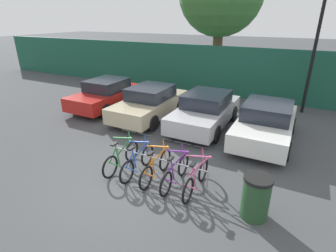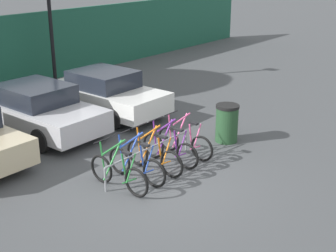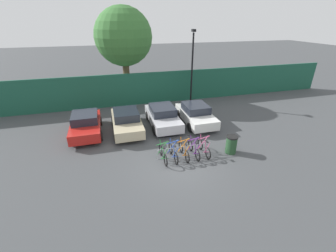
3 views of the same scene
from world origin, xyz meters
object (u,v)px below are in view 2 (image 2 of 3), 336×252
bicycle_pink (185,142)px  car_white (106,93)px  bicycle_orange (154,156)px  trash_bin (227,123)px  bicycle_blue (136,165)px  car_silver (38,109)px  bicycle_green (118,173)px  bike_rack (149,151)px  bicycle_purple (170,149)px

bicycle_pink → car_white: bearing=78.4°
bicycle_orange → trash_bin: 2.71m
bicycle_blue → car_silver: bearing=80.0°
bicycle_blue → bicycle_pink: size_ratio=1.00×
bicycle_pink → car_white: 4.11m
bicycle_green → car_white: bearing=48.4°
bike_rack → car_silver: (-0.11, 4.07, 0.22)m
car_silver → bike_rack: bearing=-88.4°
bike_rack → bicycle_blue: size_ratio=1.69×
bicycle_green → car_white: size_ratio=0.42×
bike_rack → bicycle_blue: 0.63m
bicycle_blue → car_white: (2.85, 3.95, 0.31)m
bicycle_purple → bicycle_pink: bearing=-2.2°
bicycle_blue → bicycle_orange: (0.60, 0.00, 0.00)m
bicycle_green → bicycle_blue: bearing=-0.7°
bike_rack → bicycle_pink: size_ratio=1.69×
bike_rack → car_silver: size_ratio=0.69×
bicycle_pink → bicycle_green: bearing=-176.4°
car_white → bicycle_green: bearing=-130.9°
bicycle_purple → bicycle_green: bearing=177.8°
bicycle_green → bicycle_pink: (2.35, 0.00, 0.00)m
bicycle_blue → car_white: 4.88m
bicycle_blue → bicycle_pink: 1.78m
bicycle_green → bicycle_purple: (1.75, 0.00, 0.00)m
bicycle_pink → bicycle_blue: bearing=-176.4°
bicycle_green → bicycle_orange: 1.17m
bicycle_orange → bicycle_green: bearing=-178.2°
car_silver → trash_bin: bearing=-58.1°
bicycle_orange → car_white: 4.56m
bicycle_orange → bicycle_pink: bearing=1.8°
car_white → bicycle_pink: bearing=-105.2°
bike_rack → car_silver: bearing=91.6°
bicycle_orange → bicycle_pink: (1.18, 0.00, 0.00)m
bicycle_green → car_silver: bearing=75.2°
bicycle_blue → bicycle_purple: size_ratio=1.00×
bicycle_green → trash_bin: size_ratio=1.66×
bicycle_blue → trash_bin: size_ratio=1.66×
bicycle_pink → car_silver: size_ratio=0.41×
bicycle_purple → car_silver: bearing=97.1°
bike_rack → bicycle_purple: bearing=-14.4°
car_silver → trash_bin: size_ratio=4.06×
bicycle_green → bicycle_purple: same height
bicycle_green → bicycle_orange: bearing=-0.7°
bike_rack → car_white: car_white is taller
bicycle_orange → car_white: size_ratio=0.42×
bicycle_pink → trash_bin: bicycle_pink is taller
bicycle_blue → bicycle_purple: bearing=-3.3°
bicycle_purple → bicycle_orange: bearing=177.8°
bicycle_orange → bicycle_purple: size_ratio=1.00×
trash_bin → bicycle_green: bearing=175.9°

